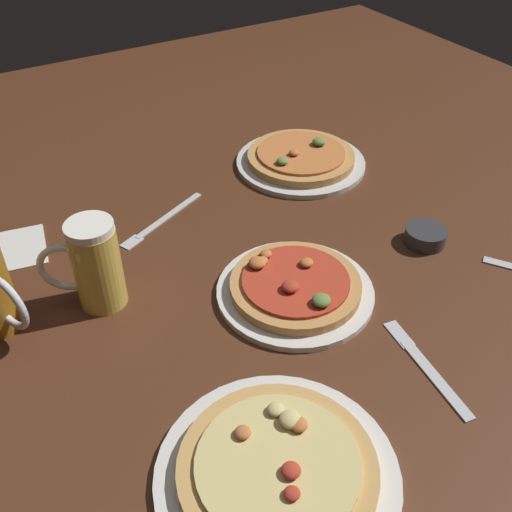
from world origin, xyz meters
TOP-DOWN VIEW (x-y plane):
  - ground_plane at (0.00, 0.00)m, footprint 2.40×2.40m
  - pizza_plate_near at (0.02, -0.11)m, footprint 0.28×0.28m
  - pizza_plate_far at (0.28, 0.26)m, footprint 0.30×0.30m
  - pizza_plate_side at (-0.20, -0.39)m, footprint 0.32×0.32m
  - beer_mug_amber at (-0.28, 0.05)m, footprint 0.13×0.10m
  - ramekin_sauce at (0.32, -0.11)m, footprint 0.08×0.08m
  - napkin_folded at (-0.39, 0.28)m, footprint 0.15×0.15m
  - fork_left at (-0.10, 0.22)m, footprint 0.22×0.12m
  - knife_spare at (0.10, -0.35)m, footprint 0.05×0.21m

SIDE VIEW (x-z plane):
  - ground_plane at x=0.00m, z-range -0.03..0.00m
  - fork_left at x=-0.10m, z-range 0.00..0.01m
  - knife_spare at x=0.10m, z-range 0.00..0.01m
  - napkin_folded at x=-0.39m, z-range 0.00..0.01m
  - ramekin_sauce at x=0.32m, z-range 0.00..0.03m
  - pizza_plate_side at x=-0.20m, z-range -0.01..0.04m
  - pizza_plate_far at x=0.28m, z-range -0.01..0.04m
  - pizza_plate_near at x=0.02m, z-range -0.01..0.04m
  - beer_mug_amber at x=-0.28m, z-range 0.00..0.16m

